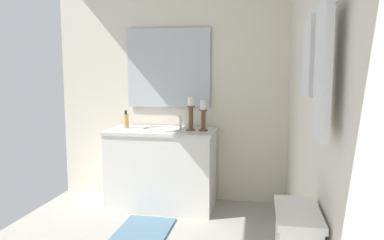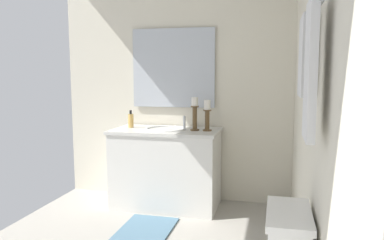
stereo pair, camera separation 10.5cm
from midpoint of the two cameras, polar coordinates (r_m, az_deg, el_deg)
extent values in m
cube|color=silver|center=(2.25, 16.98, 3.93)|extent=(3.18, 0.04, 2.45)
cube|color=silver|center=(3.95, -3.97, 5.39)|extent=(0.04, 2.48, 2.45)
cube|color=white|center=(3.77, -5.45, -7.68)|extent=(0.55, 1.04, 0.76)
cube|color=silver|center=(3.69, -5.52, -1.71)|extent=(0.58, 1.07, 0.03)
sphere|color=black|center=(4.02, -12.41, -6.31)|extent=(0.02, 0.02, 0.02)
sphere|color=black|center=(3.85, -13.56, -6.95)|extent=(0.02, 0.02, 0.02)
ellipsoid|color=white|center=(3.69, -5.51, -2.23)|extent=(0.38, 0.30, 0.11)
torus|color=white|center=(3.68, -5.52, -1.41)|extent=(0.40, 0.40, 0.02)
cylinder|color=silver|center=(3.63, -2.65, -0.47)|extent=(0.02, 0.02, 0.14)
cube|color=silver|center=(3.92, -4.48, 8.02)|extent=(0.02, 0.89, 0.82)
cylinder|color=brown|center=(3.59, 0.92, -1.58)|extent=(0.09, 0.09, 0.01)
cylinder|color=brown|center=(3.58, 0.93, -0.13)|extent=(0.04, 0.04, 0.19)
cylinder|color=brown|center=(3.56, 0.93, 1.52)|extent=(0.08, 0.08, 0.01)
cylinder|color=white|center=(3.56, 0.93, 2.36)|extent=(0.06, 0.06, 0.09)
cylinder|color=brown|center=(3.61, -1.02, -1.53)|extent=(0.09, 0.09, 0.01)
cylinder|color=brown|center=(3.59, -1.02, 0.19)|extent=(0.04, 0.04, 0.23)
cylinder|color=brown|center=(3.58, -1.02, 2.10)|extent=(0.08, 0.08, 0.01)
cylinder|color=white|center=(3.58, -1.02, 2.87)|extent=(0.06, 0.06, 0.08)
cylinder|color=#E5B259|center=(3.84, -10.97, -0.17)|extent=(0.06, 0.06, 0.14)
cylinder|color=black|center=(3.83, -11.00, 1.17)|extent=(0.02, 0.02, 0.04)
cube|color=white|center=(1.70, 14.35, -13.80)|extent=(0.38, 0.19, 0.03)
cylinder|color=silver|center=(1.66, 17.67, 15.29)|extent=(0.80, 0.02, 0.02)
cube|color=white|center=(1.84, 16.15, 9.33)|extent=(0.28, 0.03, 0.37)
cube|color=white|center=(1.44, 17.59, 7.25)|extent=(0.23, 0.03, 0.51)
cube|color=slate|center=(3.32, -8.47, -16.59)|extent=(0.60, 0.44, 0.02)
camera|label=1|loc=(0.05, -91.14, -0.14)|focal=34.43mm
camera|label=2|loc=(0.05, 88.86, 0.14)|focal=34.43mm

